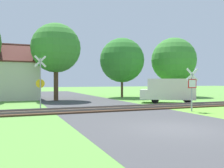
{
  "coord_description": "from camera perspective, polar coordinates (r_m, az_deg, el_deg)",
  "views": [
    {
      "loc": [
        -6.36,
        -8.74,
        1.99
      ],
      "look_at": [
        0.5,
        8.57,
        1.8
      ],
      "focal_mm": 40.0,
      "sensor_mm": 36.0,
      "label": 1
    }
  ],
  "objects": [
    {
      "name": "mail_truck",
      "position": [
        23.65,
        12.95,
        -1.25
      ],
      "size": [
        5.1,
        4.27,
        2.24
      ],
      "rotation": [
        0.0,
        0.0,
        0.98
      ],
      "color": "silver",
      "rests_on": "ground"
    },
    {
      "name": "ground_plane",
      "position": [
        10.99,
        14.4,
        -9.87
      ],
      "size": [
        160.0,
        160.0,
        0.0
      ],
      "primitive_type": "plane",
      "color": "#5B933D"
    },
    {
      "name": "stop_sign_near",
      "position": [
        17.31,
        17.81,
        -0.51
      ],
      "size": [
        0.87,
        0.19,
        2.88
      ],
      "rotation": [
        0.0,
        0.0,
        3.01
      ],
      "color": "#9E9EA5",
      "rests_on": "ground"
    },
    {
      "name": "tree_right",
      "position": [
        31.25,
        2.3,
        5.45
      ],
      "size": [
        5.52,
        5.52,
        7.4
      ],
      "color": "#513823",
      "rests_on": "ground"
    },
    {
      "name": "house",
      "position": [
        29.65,
        -23.65,
        0.98
      ],
      "size": [
        7.76,
        5.85,
        6.17
      ],
      "rotation": [
        0.0,
        0.0,
        0.01
      ],
      "color": "beige",
      "rests_on": "ground"
    },
    {
      "name": "road_asphalt",
      "position": [
        12.64,
        9.0,
        -8.47
      ],
      "size": [
        7.94,
        80.0,
        0.01
      ],
      "primitive_type": "cube",
      "color": "#424244",
      "rests_on": "ground"
    },
    {
      "name": "crossing_sign_far",
      "position": [
        18.95,
        -16.07,
        1.02
      ],
      "size": [
        0.88,
        0.14,
        3.9
      ],
      "rotation": [
        0.0,
        0.0,
        0.03
      ],
      "color": "#9E9EA5",
      "rests_on": "ground"
    },
    {
      "name": "rail_track",
      "position": [
        17.61,
        -0.31,
        -5.71
      ],
      "size": [
        60.0,
        2.6,
        0.22
      ],
      "color": "#422D1E",
      "rests_on": "ground"
    },
    {
      "name": "tree_center",
      "position": [
        26.95,
        -12.7,
        8.01
      ],
      "size": [
        5.15,
        5.15,
        8.07
      ],
      "color": "#513823",
      "rests_on": "ground"
    },
    {
      "name": "tree_far",
      "position": [
        34.25,
        13.93,
        5.32
      ],
      "size": [
        5.91,
        5.91,
        7.79
      ],
      "color": "#513823",
      "rests_on": "ground"
    }
  ]
}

